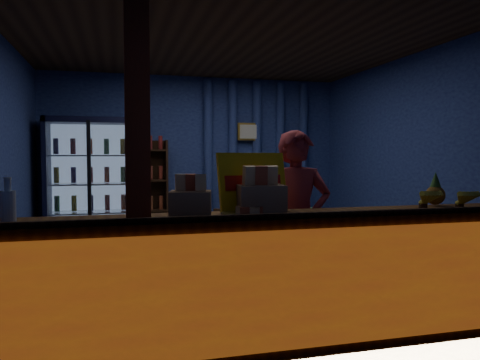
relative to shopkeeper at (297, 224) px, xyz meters
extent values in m
plane|color=#515154|center=(-0.29, 1.40, -0.79)|extent=(4.60, 4.60, 0.00)
plane|color=navy|center=(-0.29, 3.60, 0.51)|extent=(4.60, 0.00, 4.60)
plane|color=navy|center=(-0.29, -0.80, 0.51)|extent=(4.60, 0.00, 4.60)
plane|color=navy|center=(-2.59, 1.40, 0.51)|extent=(0.00, 4.40, 4.40)
plane|color=navy|center=(2.01, 1.40, 0.51)|extent=(0.00, 4.40, 4.40)
plane|color=#472D19|center=(-0.29, 1.40, 1.81)|extent=(4.60, 4.60, 0.00)
cube|color=brown|center=(-0.29, -0.50, -0.32)|extent=(4.40, 0.55, 0.95)
cube|color=red|center=(-0.29, -0.79, -0.32)|extent=(4.35, 0.02, 0.81)
cube|color=#321C10|center=(-0.29, -0.77, 0.18)|extent=(4.40, 0.04, 0.04)
cube|color=maroon|center=(-1.34, -0.50, 0.51)|extent=(0.16, 0.16, 2.60)
cube|color=black|center=(-1.84, 3.52, 0.16)|extent=(1.20, 0.06, 1.90)
cube|color=black|center=(-2.41, 3.25, 0.16)|extent=(0.06, 0.60, 1.90)
cube|color=black|center=(-1.27, 3.25, 0.16)|extent=(0.06, 0.60, 1.90)
cube|color=black|center=(-1.84, 3.25, 1.07)|extent=(1.20, 0.60, 0.08)
cube|color=black|center=(-1.84, 3.25, -0.75)|extent=(1.20, 0.60, 0.08)
cube|color=#99B2D8|center=(-1.84, 3.47, 0.16)|extent=(1.08, 0.02, 1.74)
cube|color=white|center=(-1.84, 2.97, 0.16)|extent=(1.12, 0.02, 1.78)
cube|color=black|center=(-1.84, 2.95, 0.16)|extent=(0.05, 0.05, 1.80)
cube|color=silver|center=(-1.84, 3.25, -0.62)|extent=(1.08, 0.48, 0.02)
cylinder|color=#B8381A|center=(-2.29, 3.25, -0.49)|extent=(0.07, 0.07, 0.22)
cylinder|color=#175D21|center=(-2.06, 3.25, -0.49)|extent=(0.07, 0.07, 0.22)
cylinder|color=#A89619|center=(-1.84, 3.25, -0.49)|extent=(0.07, 0.07, 0.22)
cylinder|color=navy|center=(-1.61, 3.25, -0.49)|extent=(0.07, 0.07, 0.22)
cylinder|color=maroon|center=(-1.39, 3.25, -0.49)|extent=(0.07, 0.07, 0.22)
cube|color=silver|center=(-1.84, 3.25, -0.22)|extent=(1.08, 0.48, 0.02)
cylinder|color=#175D21|center=(-2.29, 3.25, -0.09)|extent=(0.07, 0.07, 0.22)
cylinder|color=#A89619|center=(-2.06, 3.25, -0.09)|extent=(0.07, 0.07, 0.22)
cylinder|color=navy|center=(-1.84, 3.25, -0.09)|extent=(0.07, 0.07, 0.22)
cylinder|color=maroon|center=(-1.61, 3.25, -0.09)|extent=(0.07, 0.07, 0.22)
cylinder|color=#B8381A|center=(-1.39, 3.25, -0.09)|extent=(0.07, 0.07, 0.22)
cube|color=silver|center=(-1.84, 3.25, 0.18)|extent=(1.08, 0.48, 0.02)
cylinder|color=#A89619|center=(-2.29, 3.25, 0.31)|extent=(0.07, 0.07, 0.22)
cylinder|color=navy|center=(-2.06, 3.25, 0.31)|extent=(0.07, 0.07, 0.22)
cylinder|color=maroon|center=(-1.84, 3.25, 0.31)|extent=(0.07, 0.07, 0.22)
cylinder|color=#B8381A|center=(-1.61, 3.25, 0.31)|extent=(0.07, 0.07, 0.22)
cylinder|color=#175D21|center=(-1.39, 3.25, 0.31)|extent=(0.07, 0.07, 0.22)
cube|color=silver|center=(-1.84, 3.25, 0.58)|extent=(1.08, 0.48, 0.02)
cylinder|color=navy|center=(-2.29, 3.25, 0.71)|extent=(0.07, 0.07, 0.22)
cylinder|color=maroon|center=(-2.06, 3.25, 0.71)|extent=(0.07, 0.07, 0.22)
cylinder|color=#B8381A|center=(-1.84, 3.25, 0.71)|extent=(0.07, 0.07, 0.22)
cylinder|color=#175D21|center=(-1.61, 3.25, 0.71)|extent=(0.07, 0.07, 0.22)
cylinder|color=#A89619|center=(-1.39, 3.25, 0.71)|extent=(0.07, 0.07, 0.22)
cube|color=#321C10|center=(-0.99, 3.55, 0.01)|extent=(0.50, 0.02, 1.60)
cube|color=#321C10|center=(-1.22, 3.42, 0.01)|extent=(0.03, 0.28, 1.60)
cube|color=#321C10|center=(-0.75, 3.42, 0.01)|extent=(0.03, 0.28, 1.60)
cube|color=#321C10|center=(-0.99, 3.42, -0.69)|extent=(0.46, 0.26, 0.02)
cube|color=#321C10|center=(-0.99, 3.42, -0.24)|extent=(0.46, 0.26, 0.02)
cube|color=#321C10|center=(-0.99, 3.42, 0.21)|extent=(0.46, 0.26, 0.02)
cube|color=#321C10|center=(-0.99, 3.42, 0.66)|extent=(0.46, 0.26, 0.02)
cylinder|color=navy|center=(-0.09, 3.54, 0.51)|extent=(0.14, 0.14, 2.50)
cylinder|color=navy|center=(0.31, 3.54, 0.51)|extent=(0.14, 0.14, 2.50)
cylinder|color=navy|center=(0.71, 3.54, 0.51)|extent=(0.14, 0.14, 2.50)
cylinder|color=navy|center=(1.11, 3.54, 0.51)|extent=(0.14, 0.14, 2.50)
cylinder|color=navy|center=(1.51, 3.54, 0.51)|extent=(0.14, 0.14, 2.50)
cube|color=#B88E2E|center=(0.56, 3.50, 0.96)|extent=(0.36, 0.03, 0.28)
cube|color=silver|center=(0.56, 3.48, 0.96)|extent=(0.30, 0.01, 0.22)
imported|color=maroon|center=(0.00, 0.00, 0.00)|extent=(0.60, 0.42, 1.59)
imported|color=#5AB46D|center=(0.86, 2.71, -0.47)|extent=(0.96, 0.96, 0.64)
cube|color=#321C10|center=(-0.09, 2.89, -0.54)|extent=(0.64, 0.54, 0.50)
cylinder|color=#321C10|center=(-0.09, 2.89, -0.24)|extent=(0.10, 0.10, 0.10)
cube|color=#E0BC0B|center=(-0.49, -0.34, 0.38)|extent=(0.56, 0.23, 0.44)
cube|color=#BA150C|center=(-0.49, -0.36, 0.38)|extent=(0.46, 0.13, 0.11)
cylinder|color=silver|center=(-2.11, -0.59, 0.26)|extent=(0.09, 0.09, 0.21)
cylinder|color=silver|center=(-2.11, -0.59, 0.41)|extent=(0.04, 0.04, 0.08)
cylinder|color=white|center=(-2.11, -0.59, 0.44)|extent=(0.04, 0.04, 0.02)
cube|color=#947248|center=(-0.48, -0.48, 0.26)|extent=(0.35, 0.30, 0.21)
cube|color=gold|center=(-0.56, -0.48, 0.44)|extent=(0.09, 0.07, 0.14)
cube|color=#B54622|center=(-0.48, -0.48, 0.44)|extent=(0.09, 0.07, 0.14)
cube|color=gold|center=(-0.40, -0.49, 0.44)|extent=(0.09, 0.07, 0.14)
cube|color=#947248|center=(-0.99, -0.51, 0.25)|extent=(0.32, 0.28, 0.18)
cube|color=gold|center=(-1.05, -0.50, 0.39)|extent=(0.08, 0.06, 0.11)
cube|color=#B54622|center=(-0.99, -0.51, 0.39)|extent=(0.08, 0.06, 0.11)
cube|color=gold|center=(-0.92, -0.53, 0.39)|extent=(0.08, 0.06, 0.11)
cylinder|color=silver|center=(-0.56, -0.55, 0.17)|extent=(0.43, 0.43, 0.02)
cube|color=gold|center=(-0.48, -0.55, 0.20)|extent=(0.09, 0.07, 0.05)
cube|color=#B54622|center=(-0.51, -0.49, 0.20)|extent=(0.11, 0.11, 0.05)
cube|color=gold|center=(-0.56, -0.46, 0.20)|extent=(0.07, 0.09, 0.05)
cube|color=#B54622|center=(-0.62, -0.49, 0.20)|extent=(0.11, 0.11, 0.05)
cube|color=gold|center=(-0.65, -0.55, 0.20)|extent=(0.09, 0.07, 0.05)
cube|color=#B54622|center=(-0.62, -0.61, 0.20)|extent=(0.11, 0.11, 0.05)
cube|color=gold|center=(-0.56, -0.63, 0.20)|extent=(0.07, 0.09, 0.05)
cube|color=#B54622|center=(-0.51, -0.61, 0.20)|extent=(0.11, 0.11, 0.05)
sphere|color=#8D5A19|center=(1.11, -0.32, 0.25)|extent=(0.16, 0.16, 0.16)
cone|color=#2A541C|center=(1.11, -0.32, 0.38)|extent=(0.09, 0.09, 0.13)
camera|label=1|loc=(-1.47, -3.67, 0.58)|focal=35.00mm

